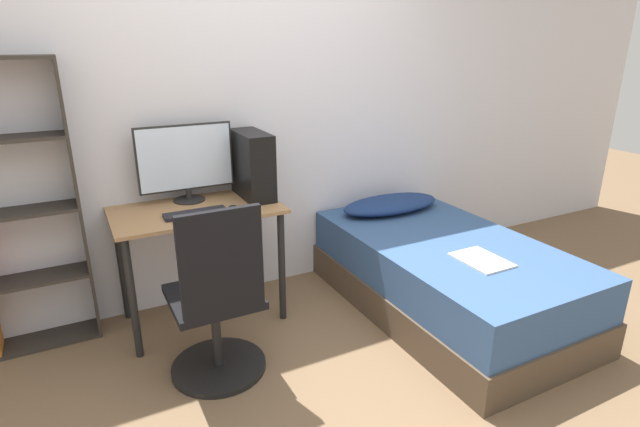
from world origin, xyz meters
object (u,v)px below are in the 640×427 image
Objects in this scene: monitor at (186,161)px; bed at (445,275)px; keyboard at (196,213)px; pc_tower at (252,165)px; office_chair at (218,313)px.

bed is at bearing -28.70° from monitor.
keyboard is 0.51m from pc_tower.
monitor reaches higher than pc_tower.
office_chair is 1.68× the size of monitor.
office_chair is at bearing -124.20° from pc_tower.
bed is at bearing -33.03° from pc_tower.
office_chair is 2.35× the size of pc_tower.
pc_tower is (-1.07, 0.69, 0.72)m from bed.
monitor is at bearing 151.30° from bed.
pc_tower is at bearing -15.19° from monitor.
keyboard is at bearing -156.73° from pc_tower.
bed is 3.09× the size of monitor.
keyboard is (-0.03, -0.29, -0.25)m from monitor.
monitor is 0.41m from pc_tower.
bed is 5.03× the size of keyboard.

